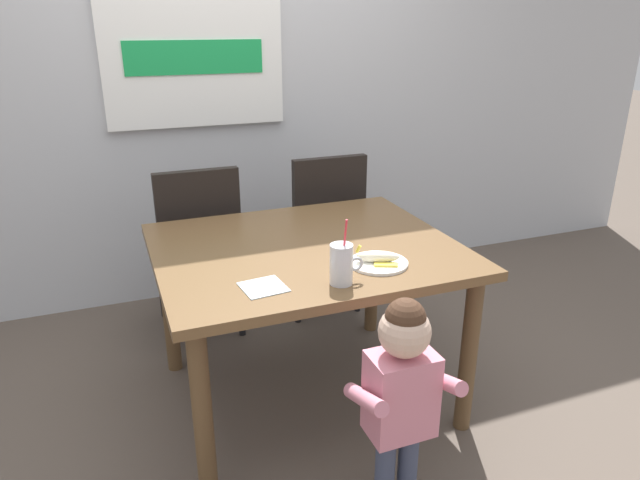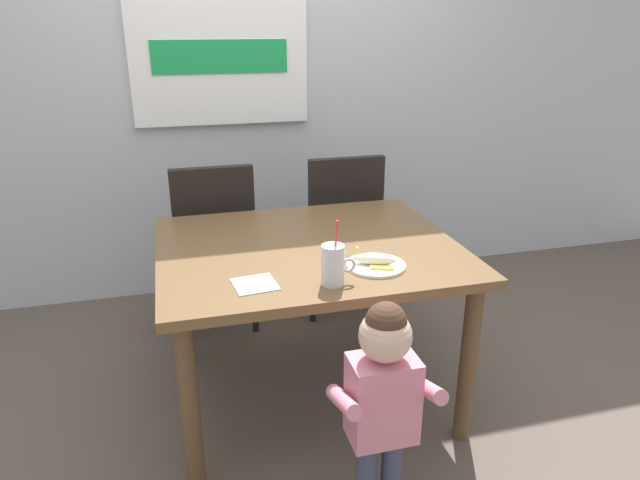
# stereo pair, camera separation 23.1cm
# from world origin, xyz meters

# --- Properties ---
(ground_plane) EXTENTS (24.00, 24.00, 0.00)m
(ground_plane) POSITION_xyz_m (0.00, 0.00, 0.00)
(ground_plane) COLOR brown
(back_wall) EXTENTS (6.40, 0.17, 2.90)m
(back_wall) POSITION_xyz_m (-0.00, 1.35, 1.45)
(back_wall) COLOR silver
(back_wall) RESTS_ON ground
(dining_table) EXTENTS (1.25, 1.06, 0.75)m
(dining_table) POSITION_xyz_m (0.00, 0.00, 0.65)
(dining_table) COLOR brown
(dining_table) RESTS_ON ground
(dining_chair_left) EXTENTS (0.44, 0.44, 0.96)m
(dining_chair_left) POSITION_xyz_m (-0.34, 0.75, 0.54)
(dining_chair_left) COLOR black
(dining_chair_left) RESTS_ON ground
(dining_chair_right) EXTENTS (0.44, 0.44, 0.96)m
(dining_chair_right) POSITION_xyz_m (0.38, 0.78, 0.54)
(dining_chair_right) COLOR black
(dining_chair_right) RESTS_ON ground
(toddler_standing) EXTENTS (0.33, 0.24, 0.84)m
(toddler_standing) POSITION_xyz_m (0.06, -0.74, 0.53)
(toddler_standing) COLOR #3F4760
(toddler_standing) RESTS_ON ground
(milk_cup) EXTENTS (0.13, 0.08, 0.25)m
(milk_cup) POSITION_xyz_m (-0.01, -0.40, 0.82)
(milk_cup) COLOR silver
(milk_cup) RESTS_ON dining_table
(snack_plate) EXTENTS (0.23, 0.23, 0.01)m
(snack_plate) POSITION_xyz_m (0.20, -0.29, 0.76)
(snack_plate) COLOR white
(snack_plate) RESTS_ON dining_table
(peeled_banana) EXTENTS (0.17, 0.14, 0.07)m
(peeled_banana) POSITION_xyz_m (0.19, -0.29, 0.78)
(peeled_banana) COLOR #F4EAC6
(peeled_banana) RESTS_ON snack_plate
(paper_napkin) EXTENTS (0.17, 0.17, 0.00)m
(paper_napkin) POSITION_xyz_m (-0.28, -0.33, 0.75)
(paper_napkin) COLOR silver
(paper_napkin) RESTS_ON dining_table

